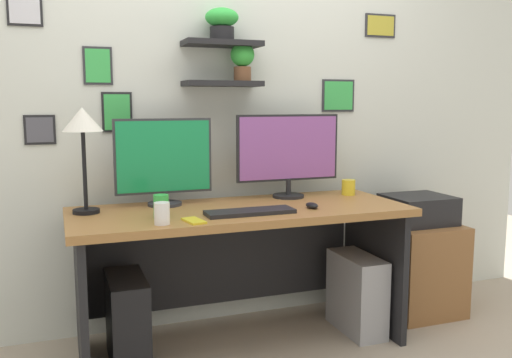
% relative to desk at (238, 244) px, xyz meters
% --- Properties ---
extents(ground_plane, '(8.00, 8.00, 0.00)m').
position_rel_desk_xyz_m(ground_plane, '(0.00, -0.06, -0.54)').
color(ground_plane, tan).
extents(back_wall_assembly, '(4.40, 0.24, 2.70)m').
position_rel_desk_xyz_m(back_wall_assembly, '(0.00, 0.38, 0.81)').
color(back_wall_assembly, silver).
rests_on(back_wall_assembly, ground).
extents(desk, '(1.74, 0.68, 0.75)m').
position_rel_desk_xyz_m(desk, '(0.00, 0.00, 0.00)').
color(desk, '#9E6B38').
rests_on(desk, ground).
extents(monitor_left, '(0.51, 0.18, 0.46)m').
position_rel_desk_xyz_m(monitor_left, '(-0.36, 0.16, 0.44)').
color(monitor_left, '#2D2D33').
rests_on(monitor_left, desk).
extents(monitor_right, '(0.61, 0.18, 0.47)m').
position_rel_desk_xyz_m(monitor_right, '(0.36, 0.16, 0.47)').
color(monitor_right, black).
rests_on(monitor_right, desk).
extents(keyboard, '(0.44, 0.14, 0.02)m').
position_rel_desk_xyz_m(keyboard, '(-0.01, -0.21, 0.22)').
color(keyboard, black).
rests_on(keyboard, desk).
extents(computer_mouse, '(0.06, 0.09, 0.03)m').
position_rel_desk_xyz_m(computer_mouse, '(0.34, -0.19, 0.22)').
color(computer_mouse, black).
rests_on(computer_mouse, desk).
extents(desk_lamp, '(0.19, 0.19, 0.52)m').
position_rel_desk_xyz_m(desk_lamp, '(-0.76, 0.08, 0.63)').
color(desk_lamp, black).
rests_on(desk_lamp, desk).
extents(cell_phone, '(0.09, 0.15, 0.01)m').
position_rel_desk_xyz_m(cell_phone, '(-0.31, -0.30, 0.21)').
color(cell_phone, yellow).
rests_on(cell_phone, desk).
extents(coffee_mug, '(0.08, 0.08, 0.09)m').
position_rel_desk_xyz_m(coffee_mug, '(0.72, 0.11, 0.25)').
color(coffee_mug, yellow).
rests_on(coffee_mug, desk).
extents(pen_cup, '(0.07, 0.07, 0.10)m').
position_rel_desk_xyz_m(pen_cup, '(-0.45, -0.30, 0.26)').
color(pen_cup, white).
rests_on(pen_cup, desk).
extents(water_cup, '(0.07, 0.07, 0.11)m').
position_rel_desk_xyz_m(water_cup, '(-0.43, -0.15, 0.26)').
color(water_cup, green).
rests_on(water_cup, desk).
extents(drawer_cabinet, '(0.44, 0.50, 0.56)m').
position_rel_desk_xyz_m(drawer_cabinet, '(1.18, 0.06, -0.27)').
color(drawer_cabinet, brown).
rests_on(drawer_cabinet, ground).
extents(printer, '(0.38, 0.34, 0.17)m').
position_rel_desk_xyz_m(printer, '(1.18, 0.06, 0.10)').
color(printer, black).
rests_on(printer, drawer_cabinet).
extents(computer_tower_left, '(0.18, 0.40, 0.44)m').
position_rel_desk_xyz_m(computer_tower_left, '(-0.59, -0.04, -0.32)').
color(computer_tower_left, black).
rests_on(computer_tower_left, ground).
extents(computer_tower_right, '(0.18, 0.40, 0.44)m').
position_rel_desk_xyz_m(computer_tower_right, '(0.67, -0.10, -0.32)').
color(computer_tower_right, '#99999E').
rests_on(computer_tower_right, ground).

